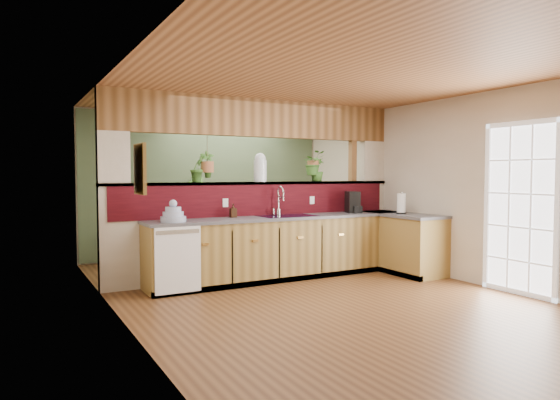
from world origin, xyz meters
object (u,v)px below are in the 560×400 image
glass_jar (260,167)px  shelving_console (174,231)px  dish_stack (173,215)px  paper_towel (401,204)px  coffee_maker (353,203)px  faucet (279,200)px  soap_dispenser (233,211)px

glass_jar → shelving_console: bearing=111.3°
dish_stack → paper_towel: (3.43, -0.41, 0.06)m
dish_stack → shelving_console: bearing=72.9°
paper_towel → shelving_console: 3.91m
coffee_maker → shelving_console: size_ratio=0.24×
dish_stack → glass_jar: bearing=17.6°
dish_stack → coffee_maker: (2.91, 0.11, 0.06)m
faucet → glass_jar: (-0.21, 0.22, 0.47)m
dish_stack → soap_dispenser: size_ratio=1.69×
dish_stack → coffee_maker: bearing=2.1°
coffee_maker → shelving_console: coffee_maker is taller
faucet → soap_dispenser: faucet is taller
faucet → coffee_maker: bearing=-6.5°
dish_stack → coffee_maker: size_ratio=0.97×
soap_dispenser → glass_jar: 0.84m
faucet → paper_towel: faucet is taller
paper_towel → coffee_maker: bearing=134.8°
paper_towel → glass_jar: 2.22m
faucet → coffee_maker: (1.24, -0.14, -0.08)m
faucet → shelving_console: faucet is taller
dish_stack → shelving_console: (0.73, 2.36, -0.49)m
soap_dispenser → coffee_maker: 1.99m
faucet → shelving_console: bearing=114.1°
dish_stack → paper_towel: size_ratio=0.97×
dish_stack → faucet: bearing=8.4°
coffee_maker → paper_towel: same height
faucet → soap_dispenser: size_ratio=2.25×
dish_stack → soap_dispenser: dish_stack is taller
shelving_console → paper_towel: bearing=-58.5°
faucet → dish_stack: size_ratio=1.33×
soap_dispenser → paper_towel: paper_towel is taller
faucet → coffee_maker: 1.25m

